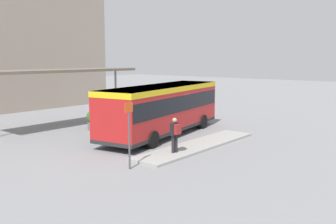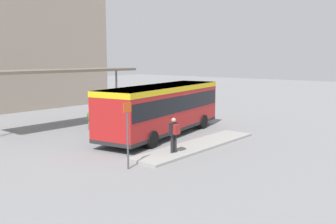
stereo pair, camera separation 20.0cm
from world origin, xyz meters
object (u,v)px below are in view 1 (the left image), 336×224
(pedestrian_waiting, at_px, (175,133))
(potted_planter_near_shelter, at_px, (94,120))
(platform_sign, at_px, (129,132))
(city_bus, at_px, (163,106))
(bicycle_white, at_px, (175,107))
(bicycle_blue, at_px, (182,108))
(bicycle_orange, at_px, (189,109))

(pedestrian_waiting, relative_size, potted_planter_near_shelter, 1.30)
(potted_planter_near_shelter, distance_m, platform_sign, 9.23)
(city_bus, height_order, pedestrian_waiting, city_bus)
(city_bus, relative_size, potted_planter_near_shelter, 8.05)
(city_bus, distance_m, bicycle_white, 10.26)
(bicycle_blue, relative_size, potted_planter_near_shelter, 1.23)
(bicycle_white, distance_m, potted_planter_near_shelter, 10.09)
(bicycle_blue, bearing_deg, bicycle_orange, -17.76)
(potted_planter_near_shelter, bearing_deg, city_bus, -70.76)
(bicycle_orange, bearing_deg, potted_planter_near_shelter, 91.70)
(city_bus, distance_m, potted_planter_near_shelter, 4.88)
(pedestrian_waiting, relative_size, bicycle_blue, 1.06)
(potted_planter_near_shelter, bearing_deg, bicycle_white, 6.63)
(city_bus, distance_m, bicycle_orange, 9.10)
(bicycle_white, distance_m, platform_sign, 17.31)
(bicycle_blue, height_order, bicycle_white, bicycle_white)
(bicycle_orange, relative_size, bicycle_blue, 1.09)
(platform_sign, bearing_deg, bicycle_orange, 27.27)
(city_bus, height_order, platform_sign, city_bus)
(city_bus, xyz_separation_m, bicycle_orange, (8.08, 3.96, -1.38))
(pedestrian_waiting, height_order, potted_planter_near_shelter, pedestrian_waiting)
(pedestrian_waiting, distance_m, potted_planter_near_shelter, 8.18)
(bicycle_orange, distance_m, bicycle_blue, 0.88)
(bicycle_blue, xyz_separation_m, platform_sign, (-14.54, -8.23, 1.21))
(bicycle_white, height_order, platform_sign, platform_sign)
(city_bus, distance_m, platform_sign, 7.12)
(platform_sign, bearing_deg, potted_planter_near_shelter, 59.48)
(city_bus, height_order, bicycle_white, city_bus)
(pedestrian_waiting, height_order, bicycle_orange, pedestrian_waiting)
(bicycle_orange, xyz_separation_m, bicycle_white, (0.37, 1.70, 0.01))
(bicycle_blue, distance_m, platform_sign, 16.75)
(city_bus, relative_size, bicycle_white, 5.83)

